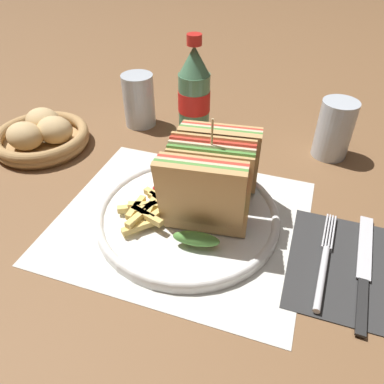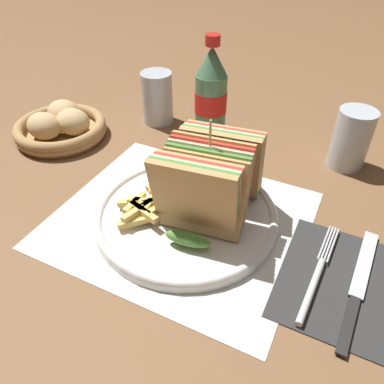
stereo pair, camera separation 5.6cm
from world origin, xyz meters
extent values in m
plane|color=brown|center=(0.00, 0.00, 0.00)|extent=(4.00, 4.00, 0.00)
cube|color=silver|center=(-0.01, 0.02, 0.00)|extent=(0.37, 0.32, 0.00)
cylinder|color=white|center=(0.00, 0.02, 0.01)|extent=(0.28, 0.28, 0.01)
torus|color=white|center=(0.00, 0.02, 0.01)|extent=(0.28, 0.28, 0.01)
cube|color=tan|center=(0.03, -0.02, 0.08)|extent=(0.12, 0.05, 0.12)
cube|color=#518E3D|center=(0.03, -0.01, 0.08)|extent=(0.12, 0.05, 0.12)
cube|color=beige|center=(0.03, 0.00, 0.08)|extent=(0.12, 0.05, 0.12)
cube|color=red|center=(0.03, 0.01, 0.08)|extent=(0.12, 0.05, 0.12)
cube|color=tan|center=(0.03, 0.02, 0.07)|extent=(0.12, 0.05, 0.12)
ellipsoid|color=#518E3D|center=(0.03, -0.04, 0.03)|extent=(0.07, 0.03, 0.02)
cube|color=tan|center=(0.03, 0.01, 0.07)|extent=(0.12, 0.05, 0.12)
cube|color=#518E3D|center=(0.03, 0.01, 0.08)|extent=(0.12, 0.05, 0.12)
cube|color=beige|center=(0.03, 0.02, 0.08)|extent=(0.12, 0.05, 0.12)
cube|color=red|center=(0.03, 0.03, 0.08)|extent=(0.12, 0.05, 0.12)
cube|color=tan|center=(0.03, 0.04, 0.08)|extent=(0.12, 0.05, 0.12)
ellipsoid|color=#518E3D|center=(0.03, 0.01, 0.03)|extent=(0.07, 0.03, 0.02)
cube|color=tan|center=(0.03, 0.08, 0.08)|extent=(0.12, 0.05, 0.12)
cube|color=#518E3D|center=(0.03, 0.08, 0.08)|extent=(0.12, 0.05, 0.12)
cube|color=beige|center=(0.03, 0.09, 0.08)|extent=(0.12, 0.05, 0.12)
cube|color=red|center=(0.03, 0.10, 0.08)|extent=(0.12, 0.05, 0.12)
cube|color=tan|center=(0.03, 0.11, 0.07)|extent=(0.12, 0.05, 0.12)
ellipsoid|color=#518E3D|center=(0.03, 0.05, 0.03)|extent=(0.07, 0.03, 0.02)
cylinder|color=tan|center=(0.03, 0.03, 0.10)|extent=(0.00, 0.00, 0.15)
cube|color=#E5C166|center=(-0.04, 0.00, 0.02)|extent=(0.02, 0.06, 0.01)
cube|color=#E5C166|center=(-0.04, -0.03, 0.02)|extent=(0.06, 0.06, 0.01)
cube|color=#E5C166|center=(-0.07, 0.00, 0.02)|extent=(0.06, 0.04, 0.01)
cube|color=#E5C166|center=(-0.03, 0.02, 0.02)|extent=(0.05, 0.04, 0.01)
cube|color=#E5C166|center=(-0.03, 0.01, 0.03)|extent=(0.06, 0.03, 0.01)
cube|color=#E5C166|center=(-0.05, 0.00, 0.03)|extent=(0.06, 0.03, 0.01)
cube|color=#E5C166|center=(-0.05, 0.00, 0.03)|extent=(0.01, 0.05, 0.01)
cube|color=#E5C166|center=(-0.04, 0.02, 0.03)|extent=(0.07, 0.04, 0.01)
cube|color=#E5C166|center=(-0.05, 0.00, 0.03)|extent=(0.04, 0.04, 0.01)
cube|color=#E5C166|center=(-0.06, -0.02, 0.03)|extent=(0.02, 0.06, 0.01)
cube|color=#E5C166|center=(-0.05, -0.02, 0.03)|extent=(0.06, 0.03, 0.01)
cube|color=#E5C166|center=(-0.02, 0.01, 0.03)|extent=(0.04, 0.07, 0.01)
cube|color=#E5C166|center=(-0.07, -0.01, 0.03)|extent=(0.01, 0.05, 0.01)
ellipsoid|color=maroon|center=(-0.05, 0.05, 0.03)|extent=(0.04, 0.03, 0.01)
cube|color=#2D2D2D|center=(0.23, 0.01, 0.00)|extent=(0.14, 0.19, 0.00)
cylinder|color=silver|center=(0.20, -0.03, 0.01)|extent=(0.01, 0.11, 0.01)
cylinder|color=silver|center=(0.20, 0.06, 0.01)|extent=(0.01, 0.07, 0.00)
cylinder|color=silver|center=(0.20, 0.06, 0.01)|extent=(0.01, 0.07, 0.00)
cylinder|color=silver|center=(0.21, 0.06, 0.01)|extent=(0.01, 0.07, 0.00)
cylinder|color=silver|center=(0.21, 0.06, 0.01)|extent=(0.01, 0.07, 0.00)
cube|color=black|center=(0.25, -0.06, 0.01)|extent=(0.02, 0.08, 0.00)
cube|color=silver|center=(0.26, 0.05, 0.01)|extent=(0.02, 0.13, 0.00)
cylinder|color=#4C7F5B|center=(-0.08, 0.29, 0.06)|extent=(0.06, 0.06, 0.12)
cylinder|color=red|center=(-0.08, 0.29, 0.07)|extent=(0.06, 0.06, 0.04)
cone|color=#4C7F5B|center=(-0.08, 0.29, 0.15)|extent=(0.06, 0.06, 0.05)
cylinder|color=red|center=(-0.08, 0.29, 0.19)|extent=(0.03, 0.03, 0.02)
cylinder|color=silver|center=(0.19, 0.28, 0.05)|extent=(0.06, 0.06, 0.11)
cylinder|color=silver|center=(-0.20, 0.28, 0.05)|extent=(0.06, 0.06, 0.11)
cylinder|color=black|center=(-0.20, 0.28, 0.02)|extent=(0.06, 0.06, 0.04)
cylinder|color=#AD8451|center=(-0.34, 0.13, 0.01)|extent=(0.17, 0.17, 0.01)
torus|color=#AD8451|center=(-0.34, 0.13, 0.01)|extent=(0.18, 0.18, 0.02)
torus|color=#AD8451|center=(-0.34, 0.13, 0.02)|extent=(0.18, 0.18, 0.02)
ellipsoid|color=tan|center=(-0.31, 0.14, 0.04)|extent=(0.07, 0.06, 0.05)
ellipsoid|color=tan|center=(-0.35, 0.16, 0.04)|extent=(0.07, 0.06, 0.05)
ellipsoid|color=tan|center=(-0.35, 0.10, 0.04)|extent=(0.07, 0.06, 0.05)
camera|label=1|loc=(0.14, -0.37, 0.39)|focal=35.00mm
camera|label=2|loc=(0.19, -0.35, 0.39)|focal=35.00mm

